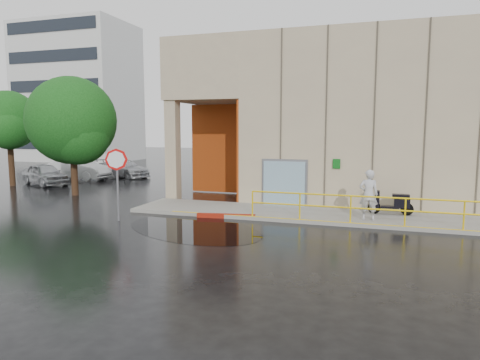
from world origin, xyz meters
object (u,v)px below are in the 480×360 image
object	(u,v)px
stop_sign	(117,169)
tree_near	(74,124)
red_curb	(226,216)
car_c	(123,168)
car_a	(45,174)
scooter	(392,196)
person	(369,195)
car_b	(79,169)
tree_far	(9,122)

from	to	relation	value
stop_sign	tree_near	size ratio (longest dim) A/B	0.45
red_curb	car_c	size ratio (longest dim) A/B	0.53
red_curb	car_a	bearing A→B (deg)	157.22
car_a	tree_near	xyz separation A→B (m)	(4.82, -3.00, 3.17)
tree_near	red_curb	bearing A→B (deg)	-17.72
scooter	tree_near	size ratio (longest dim) A/B	0.28
person	car_a	xyz separation A→B (m)	(-20.09, 5.40, -0.43)
person	stop_sign	xyz separation A→B (m)	(-9.41, -2.48, 0.94)
car_a	car_c	bearing A→B (deg)	0.99
car_b	car_c	size ratio (longest dim) A/B	1.04
person	red_curb	world-z (taller)	person
scooter	car_a	size ratio (longest dim) A/B	0.43
stop_sign	car_b	world-z (taller)	stop_sign
red_curb	car_c	world-z (taller)	car_c
scooter	stop_sign	distance (m)	11.03
car_b	scooter	bearing A→B (deg)	-105.33
person	car_a	world-z (taller)	person
stop_sign	tree_near	distance (m)	7.83
scooter	car_a	bearing A→B (deg)	168.45
person	red_curb	size ratio (longest dim) A/B	0.81
tree_near	person	bearing A→B (deg)	-8.91
stop_sign	car_b	size ratio (longest dim) A/B	0.61
stop_sign	car_a	world-z (taller)	stop_sign
stop_sign	car_a	distance (m)	13.34
red_curb	tree_near	world-z (taller)	tree_near
person	car_b	distance (m)	21.64
person	tree_near	xyz separation A→B (m)	(-15.26, 2.39, 2.74)
stop_sign	car_a	size ratio (longest dim) A/B	0.70
stop_sign	red_curb	distance (m)	4.71
stop_sign	tree_far	distance (m)	14.11
red_curb	tree_far	distance (m)	17.33
stop_sign	car_c	size ratio (longest dim) A/B	0.63
car_c	tree_far	bearing A→B (deg)	165.83
car_a	car_c	distance (m)	5.86
scooter	stop_sign	xyz separation A→B (m)	(-10.29, -3.82, 1.13)
car_a	red_curb	bearing A→B (deg)	-88.14
stop_sign	tree_far	world-z (taller)	tree_far
tree_near	scooter	bearing A→B (deg)	-3.71
stop_sign	car_b	bearing A→B (deg)	118.65
person	tree_near	size ratio (longest dim) A/B	0.30
stop_sign	tree_near	world-z (taller)	tree_near
car_a	tree_near	bearing A→B (deg)	-97.29
red_curb	scooter	bearing A→B (deg)	17.92
person	car_c	xyz separation A→B (m)	(-17.73, 10.77, -0.46)
person	tree_near	bearing A→B (deg)	-15.26
stop_sign	car_a	bearing A→B (deg)	128.44
red_curb	car_a	xyz separation A→B (m)	(-14.57, 6.12, 0.60)
person	stop_sign	size ratio (longest dim) A/B	0.68
person	stop_sign	world-z (taller)	stop_sign
tree_near	tree_far	world-z (taller)	tree_near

